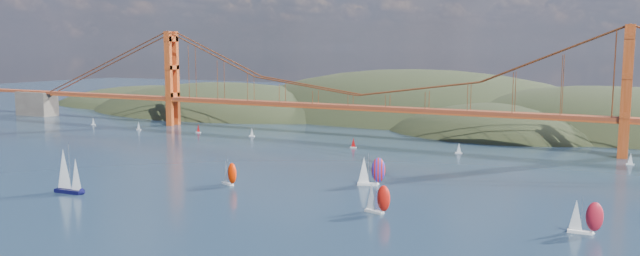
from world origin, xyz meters
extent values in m
plane|color=black|center=(0.00, 0.00, 0.00)|extent=(1200.00, 1200.00, 0.00)
ellipsoid|color=black|center=(-140.00, 260.00, -11.20)|extent=(240.00, 140.00, 64.00)
ellipsoid|color=black|center=(-10.00, 300.00, -16.80)|extent=(300.00, 180.00, 96.00)
ellipsoid|color=black|center=(110.00, 270.00, -13.30)|extent=(220.00, 140.00, 76.00)
ellipsoid|color=black|center=(60.00, 240.00, -8.40)|extent=(140.00, 110.00, 48.00)
ellipsoid|color=black|center=(-230.00, 290.00, -7.70)|extent=(200.00, 140.00, 44.00)
cube|color=brown|center=(0.00, 180.00, 16.00)|extent=(440.00, 7.00, 1.60)
cube|color=#962C08|center=(0.00, 180.00, 14.80)|extent=(440.00, 7.00, 0.80)
cube|color=#962C08|center=(-120.00, 180.00, 27.50)|extent=(4.00, 8.50, 55.00)
cube|color=#962C08|center=(120.00, 180.00, 27.50)|extent=(4.00, 8.50, 55.00)
cube|color=#4C443D|center=(-238.00, 180.00, 8.00)|extent=(28.00, 12.00, 16.00)
cube|color=brown|center=(-250.00, 180.00, 16.00)|extent=(60.00, 7.00, 1.60)
cube|color=black|center=(-33.76, 28.64, 0.60)|extent=(10.22, 3.66, 1.20)
cylinder|color=#99999E|center=(-33.26, 28.68, 8.43)|extent=(0.15, 0.15, 14.46)
cone|color=white|center=(-35.55, 28.48, 7.71)|extent=(6.07, 6.07, 12.73)
cone|color=white|center=(-30.76, 28.90, 6.26)|extent=(4.34, 4.34, 10.12)
cube|color=white|center=(3.81, 61.23, 0.33)|extent=(5.63, 3.73, 0.66)
cylinder|color=#99999E|center=(4.06, 61.11, 4.78)|extent=(0.08, 0.08, 8.24)
cone|color=white|center=(2.91, 61.65, 4.37)|extent=(4.09, 4.09, 7.25)
ellipsoid|color=#F02800|center=(6.54, 59.95, 4.37)|extent=(4.51, 3.82, 6.92)
cube|color=silver|center=(60.90, 50.64, 0.34)|extent=(5.96, 2.98, 0.69)
cylinder|color=#99999E|center=(61.18, 50.57, 4.99)|extent=(0.09, 0.09, 8.61)
cone|color=white|center=(59.90, 50.90, 4.56)|extent=(3.91, 3.91, 7.58)
ellipsoid|color=red|center=(63.96, 49.86, 4.56)|extent=(4.52, 3.44, 7.23)
cube|color=white|center=(113.52, 55.73, 0.35)|extent=(5.83, 1.82, 0.69)
cylinder|color=#99999E|center=(113.81, 55.74, 5.02)|extent=(0.09, 0.09, 8.66)
cone|color=white|center=(112.48, 55.70, 4.59)|extent=(3.35, 3.35, 7.62)
ellipsoid|color=#B51727|center=(116.70, 55.85, 4.59)|extent=(4.13, 2.68, 7.28)
cube|color=silver|center=(45.64, 81.99, 0.40)|extent=(6.83, 3.78, 0.79)
cylinder|color=#99999E|center=(45.95, 82.09, 5.73)|extent=(0.10, 0.10, 9.88)
cone|color=white|center=(44.51, 81.62, 5.24)|extent=(4.64, 4.64, 8.69)
ellipsoid|color=red|center=(49.09, 83.10, 5.24)|extent=(5.28, 4.17, 8.30)
cube|color=silver|center=(-162.04, 158.00, 0.25)|extent=(3.00, 1.00, 0.50)
cone|color=white|center=(-162.04, 158.00, 2.60)|extent=(2.00, 2.00, 4.20)
cube|color=silver|center=(-122.31, 153.54, 0.25)|extent=(3.00, 1.00, 0.50)
cone|color=white|center=(-122.31, 153.54, 2.60)|extent=(2.00, 2.00, 4.20)
cube|color=silver|center=(-85.87, 159.88, 0.25)|extent=(3.00, 1.00, 0.50)
cone|color=red|center=(-85.87, 159.88, 2.60)|extent=(2.00, 2.00, 4.20)
cube|color=silver|center=(-52.02, 160.76, 0.25)|extent=(3.00, 1.00, 0.50)
cone|color=white|center=(-52.02, 160.76, 2.60)|extent=(2.00, 2.00, 4.20)
cube|color=silver|center=(123.16, 162.36, 0.25)|extent=(3.00, 1.00, 0.50)
cone|color=white|center=(123.16, 162.36, 2.60)|extent=(2.00, 2.00, 4.20)
cube|color=silver|center=(56.60, 157.86, 0.25)|extent=(3.00, 1.00, 0.50)
cone|color=white|center=(56.60, 157.86, 2.60)|extent=(2.00, 2.00, 4.20)
cube|color=silver|center=(9.63, 151.07, 0.25)|extent=(3.00, 1.00, 0.50)
cone|color=red|center=(9.63, 151.07, 2.60)|extent=(2.00, 2.00, 4.20)
camera|label=1|loc=(124.50, -106.52, 45.54)|focal=35.00mm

